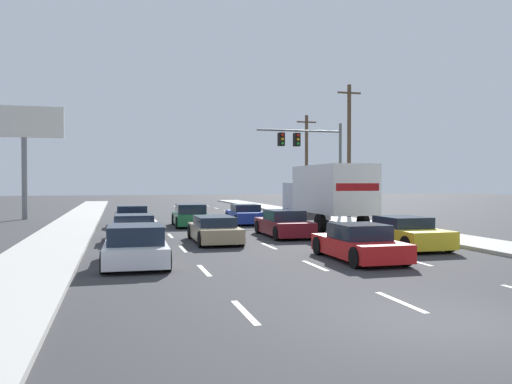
{
  "coord_description": "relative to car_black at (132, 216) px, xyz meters",
  "views": [
    {
      "loc": [
        -5.8,
        -8.15,
        2.56
      ],
      "look_at": [
        0.62,
        16.17,
        2.06
      ],
      "focal_mm": 36.88,
      "sensor_mm": 36.0,
      "label": 1
    }
  ],
  "objects": [
    {
      "name": "car_blue",
      "position": [
        6.69,
        -0.25,
        0.0
      ],
      "size": [
        1.93,
        4.13,
        1.19
      ],
      "color": "#1E389E",
      "rests_on": "ground_plane"
    },
    {
      "name": "box_truck",
      "position": [
        10.14,
        -4.6,
        1.43
      ],
      "size": [
        2.72,
        8.33,
        3.42
      ],
      "color": "white",
      "rests_on": "ground_plane"
    },
    {
      "name": "utility_pole_far",
      "position": [
        15.48,
        12.89,
        3.82
      ],
      "size": [
        1.8,
        0.28,
        8.46
      ],
      "color": "brown",
      "rests_on": "ground_plane"
    },
    {
      "name": "car_white",
      "position": [
        -0.27,
        -14.63,
        0.02
      ],
      "size": [
        2.03,
        4.2,
        1.24
      ],
      "color": "white",
      "rests_on": "ground_plane"
    },
    {
      "name": "car_red",
      "position": [
        6.8,
        -15.51,
        -0.01
      ],
      "size": [
        1.85,
        4.08,
        1.18
      ],
      "color": "red",
      "rests_on": "ground_plane"
    },
    {
      "name": "sidewalk_right",
      "position": [
        13.28,
        -3.0,
        -0.48
      ],
      "size": [
        2.65,
        80.0,
        0.14
      ],
      "primitive_type": "cube",
      "color": "#B2AFA8",
      "rests_on": "ground_plane"
    },
    {
      "name": "utility_pole_mid",
      "position": [
        15.63,
        4.33,
        4.42
      ],
      "size": [
        1.8,
        0.28,
        9.65
      ],
      "color": "brown",
      "rests_on": "ground_plane"
    },
    {
      "name": "roadside_billboard",
      "position": [
        -6.89,
        7.24,
        5.11
      ],
      "size": [
        5.11,
        0.36,
        7.68
      ],
      "color": "slate",
      "rests_on": "ground_plane"
    },
    {
      "name": "car_navy",
      "position": [
        -0.11,
        -7.7,
        -0.02
      ],
      "size": [
        1.99,
        4.02,
        1.13
      ],
      "color": "#141E4C",
      "rests_on": "ground_plane"
    },
    {
      "name": "car_maroon",
      "position": [
        6.71,
        -7.81,
        0.02
      ],
      "size": [
        1.87,
        4.39,
        1.24
      ],
      "color": "maroon",
      "rests_on": "ground_plane"
    },
    {
      "name": "car_green",
      "position": [
        3.24,
        -1.09,
        0.05
      ],
      "size": [
        1.98,
        4.19,
        1.28
      ],
      "color": "#196B38",
      "rests_on": "ground_plane"
    },
    {
      "name": "car_tan",
      "position": [
        3.14,
        -9.34,
        -0.02
      ],
      "size": [
        1.84,
        4.37,
        1.1
      ],
      "color": "tan",
      "rests_on": "ground_plane"
    },
    {
      "name": "car_black",
      "position": [
        0.0,
        0.0,
        0.0
      ],
      "size": [
        1.98,
        4.12,
        1.18
      ],
      "color": "black",
      "rests_on": "ground_plane"
    },
    {
      "name": "lane_markings",
      "position": [
        5.01,
        -1.2,
        -0.54
      ],
      "size": [
        6.94,
        52.0,
        0.01
      ],
      "color": "silver",
      "rests_on": "ground_plane"
    },
    {
      "name": "ground_plane",
      "position": [
        5.01,
        2.0,
        -0.55
      ],
      "size": [
        140.0,
        140.0,
        0.0
      ],
      "primitive_type": "plane",
      "color": "#333335"
    },
    {
      "name": "sidewalk_left",
      "position": [
        -3.27,
        -3.0,
        -0.48
      ],
      "size": [
        2.65,
        80.0,
        0.14
      ],
      "primitive_type": "cube",
      "color": "#B2AFA8",
      "rests_on": "ground_plane"
    },
    {
      "name": "car_yellow",
      "position": [
        9.96,
        -12.9,
        0.01
      ],
      "size": [
        1.92,
        4.45,
        1.2
      ],
      "color": "yellow",
      "rests_on": "ground_plane"
    },
    {
      "name": "traffic_signal_mast",
      "position": [
        12.53,
        4.79,
        4.46
      ],
      "size": [
        6.49,
        0.69,
        6.86
      ],
      "color": "#595B56",
      "rests_on": "ground_plane"
    }
  ]
}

